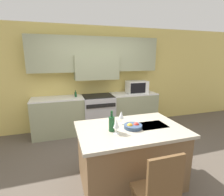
# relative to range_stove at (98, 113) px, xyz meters

# --- Properties ---
(ground_plane) EXTENTS (10.00, 10.00, 0.00)m
(ground_plane) POSITION_rel_range_stove_xyz_m (0.00, -1.61, -0.47)
(ground_plane) COLOR brown
(back_cabinetry) EXTENTS (10.00, 0.46, 2.70)m
(back_cabinetry) POSITION_rel_range_stove_xyz_m (0.00, 0.27, 1.11)
(back_cabinetry) COLOR #DBC166
(back_cabinetry) RESTS_ON ground_plane
(back_counter) EXTENTS (3.25, 0.62, 0.95)m
(back_counter) POSITION_rel_range_stove_xyz_m (0.00, 0.02, 0.00)
(back_counter) COLOR gray
(back_counter) RESTS_ON ground_plane
(range_stove) EXTENTS (0.79, 0.70, 0.94)m
(range_stove) POSITION_rel_range_stove_xyz_m (0.00, 0.00, 0.00)
(range_stove) COLOR #B7B7BC
(range_stove) RESTS_ON ground_plane
(microwave) EXTENTS (0.55, 0.38, 0.33)m
(microwave) POSITION_rel_range_stove_xyz_m (1.10, 0.02, 0.64)
(microwave) COLOR silver
(microwave) RESTS_ON back_counter
(kitchen_island) EXTENTS (1.56, 1.04, 0.89)m
(kitchen_island) POSITION_rel_range_stove_xyz_m (0.02, -2.09, -0.02)
(kitchen_island) COLOR brown
(kitchen_island) RESTS_ON ground_plane
(island_chair) EXTENTS (0.42, 0.40, 1.00)m
(island_chair) POSITION_rel_range_stove_xyz_m (-0.04, -2.96, 0.08)
(island_chair) COLOR brown
(island_chair) RESTS_ON ground_plane
(wine_bottle) EXTENTS (0.08, 0.08, 0.29)m
(wine_bottle) POSITION_rel_range_stove_xyz_m (-0.29, -2.11, 0.53)
(wine_bottle) COLOR #194723
(wine_bottle) RESTS_ON kitchen_island
(wine_glass_near) EXTENTS (0.08, 0.08, 0.21)m
(wine_glass_near) POSITION_rel_range_stove_xyz_m (-0.25, -2.22, 0.56)
(wine_glass_near) COLOR white
(wine_glass_near) RESTS_ON kitchen_island
(wine_glass_far) EXTENTS (0.08, 0.08, 0.21)m
(wine_glass_far) POSITION_rel_range_stove_xyz_m (-0.06, -1.90, 0.56)
(wine_glass_far) COLOR white
(wine_glass_far) RESTS_ON kitchen_island
(fruit_bowl) EXTENTS (0.27, 0.27, 0.09)m
(fruit_bowl) POSITION_rel_range_stove_xyz_m (0.04, -2.11, 0.45)
(fruit_bowl) COLOR #384C6B
(fruit_bowl) RESTS_ON kitchen_island
(oil_bottle_on_counter) EXTENTS (0.05, 0.05, 0.17)m
(oil_bottle_on_counter) POSITION_rel_range_stove_xyz_m (-0.56, 0.01, 0.54)
(oil_bottle_on_counter) COLOR #194723
(oil_bottle_on_counter) RESTS_ON back_counter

